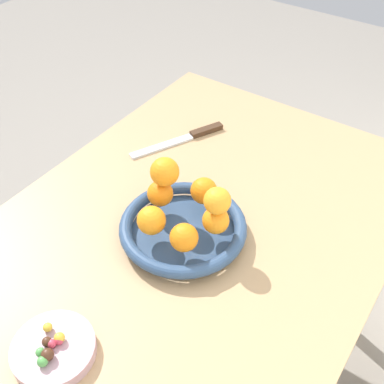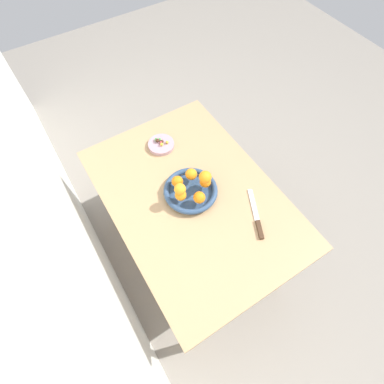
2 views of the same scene
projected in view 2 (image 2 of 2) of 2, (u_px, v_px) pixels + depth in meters
The scene contains 21 objects.
ground_plane at pixel (192, 250), 2.07m from camera, with size 6.00×6.00×0.00m, color gray.
wall_back at pixel (32, 192), 0.85m from camera, with size 4.00×0.05×2.50m, color silver.
dining_table at pixel (193, 205), 1.51m from camera, with size 1.10×0.76×0.74m.
fruit_bowl at pixel (190, 191), 1.43m from camera, with size 0.26×0.26×0.04m.
candy_dish at pixel (161, 145), 1.59m from camera, with size 0.14×0.14×0.02m, color #B28C99.
orange_0 at pixel (191, 174), 1.42m from camera, with size 0.06×0.06×0.06m, color orange.
orange_1 at pixel (177, 181), 1.40m from camera, with size 0.05×0.05×0.05m, color orange.
orange_2 at pixel (181, 195), 1.36m from camera, with size 0.05×0.05×0.05m, color orange.
orange_3 at pixel (199, 198), 1.36m from camera, with size 0.06×0.06×0.06m, color orange.
orange_4 at pixel (206, 183), 1.40m from camera, with size 0.05×0.05×0.05m, color orange.
orange_5 at pixel (180, 189), 1.32m from camera, with size 0.05×0.05×0.05m, color orange.
orange_6 at pixel (205, 177), 1.35m from camera, with size 0.06×0.06×0.06m, color orange.
candy_ball_0 at pixel (167, 142), 1.58m from camera, with size 0.02×0.02×0.02m, color gold.
candy_ball_1 at pixel (161, 144), 1.57m from camera, with size 0.02×0.02×0.02m, color #C6384C.
candy_ball_2 at pixel (157, 141), 1.58m from camera, with size 0.02×0.02×0.02m, color #472819.
candy_ball_3 at pixel (162, 144), 1.57m from camera, with size 0.02×0.02×0.02m, color gold.
candy_ball_4 at pixel (160, 140), 1.59m from camera, with size 0.02×0.02×0.02m, color #4C9947.
candy_ball_5 at pixel (161, 142), 1.58m from camera, with size 0.01×0.01×0.01m, color #C6384C.
candy_ball_6 at pixel (162, 141), 1.58m from camera, with size 0.02×0.02×0.02m, color #472819.
candy_ball_7 at pixel (156, 139), 1.58m from camera, with size 0.02×0.02×0.02m, color #4C9947.
knife at pixel (257, 218), 1.37m from camera, with size 0.24×0.13×0.01m.
Camera 2 is at (-0.62, 0.39, 1.98)m, focal length 28.00 mm.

